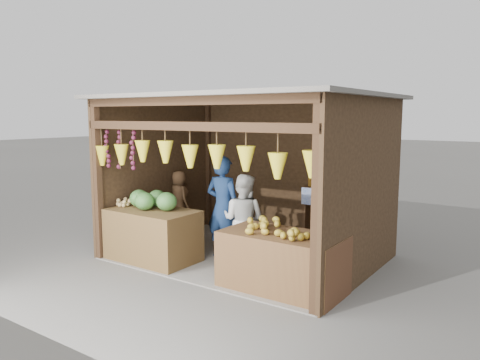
% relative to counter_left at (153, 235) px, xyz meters
% --- Properties ---
extents(ground, '(80.00, 80.00, 0.00)m').
position_rel_counter_left_xyz_m(ground, '(1.14, 1.02, -0.42)').
color(ground, '#514F49').
rests_on(ground, ground).
extents(stall_structure, '(4.30, 3.30, 2.66)m').
position_rel_counter_left_xyz_m(stall_structure, '(1.11, 0.98, 1.25)').
color(stall_structure, slate).
rests_on(stall_structure, ground).
extents(back_shelf, '(1.25, 0.32, 1.32)m').
position_rel_counter_left_xyz_m(back_shelf, '(2.19, 2.31, 0.45)').
color(back_shelf, '#382314').
rests_on(back_shelf, ground).
extents(counter_left, '(1.45, 0.85, 0.84)m').
position_rel_counter_left_xyz_m(counter_left, '(0.00, 0.00, 0.00)').
color(counter_left, '#483218').
rests_on(counter_left, ground).
extents(counter_right, '(1.64, 0.85, 0.79)m').
position_rel_counter_left_xyz_m(counter_right, '(2.36, 0.06, -0.03)').
color(counter_right, '#4A2A18').
rests_on(counter_right, ground).
extents(stool, '(0.29, 0.29, 0.28)m').
position_rel_counter_left_xyz_m(stool, '(-0.55, 1.25, -0.28)').
color(stool, black).
rests_on(stool, ground).
extents(man_standing, '(0.64, 0.43, 1.70)m').
position_rel_counter_left_xyz_m(man_standing, '(0.85, 0.77, 0.43)').
color(man_standing, navy).
rests_on(man_standing, ground).
extents(woman_standing, '(0.77, 0.64, 1.44)m').
position_rel_counter_left_xyz_m(woman_standing, '(1.32, 0.67, 0.30)').
color(woman_standing, silver).
rests_on(woman_standing, ground).
extents(vendor_seated, '(0.59, 0.48, 1.04)m').
position_rel_counter_left_xyz_m(vendor_seated, '(-0.55, 1.25, 0.37)').
color(vendor_seated, '#523720').
rests_on(vendor_seated, stool).
extents(melon_pile, '(1.00, 0.50, 0.32)m').
position_rel_counter_left_xyz_m(melon_pile, '(-0.10, 0.07, 0.58)').
color(melon_pile, '#134915').
rests_on(melon_pile, counter_left).
extents(tanfruit_pile, '(0.34, 0.40, 0.13)m').
position_rel_counter_left_xyz_m(tanfruit_pile, '(-0.64, -0.01, 0.49)').
color(tanfruit_pile, '#A0864A').
rests_on(tanfruit_pile, counter_left).
extents(mango_pile, '(1.40, 0.64, 0.22)m').
position_rel_counter_left_xyz_m(mango_pile, '(2.36, -0.01, 0.47)').
color(mango_pile, orange).
rests_on(mango_pile, counter_right).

